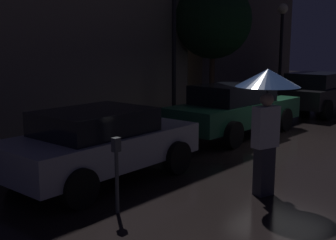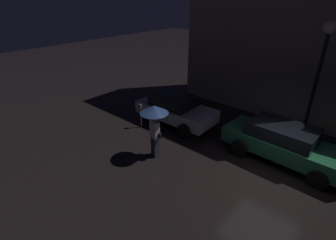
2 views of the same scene
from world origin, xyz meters
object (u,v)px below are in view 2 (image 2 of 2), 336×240
Objects in this scene: street_lamp_near at (323,54)px; parking_meter at (141,113)px; parked_car_silver at (175,109)px; parked_car_green at (284,143)px; pedestrian_with_umbrella at (154,117)px.

parking_meter is at bearing -146.69° from street_lamp_near.
parked_car_silver is 0.79× the size of street_lamp_near.
parking_meter is (-0.93, -1.49, 0.01)m from parked_car_silver.
parking_meter is (-6.19, -1.71, -0.04)m from parked_car_green.
parked_car_silver is at bearing -47.48° from pedestrian_with_umbrella.
parked_car_green is at bearing -91.94° from street_lamp_near.
pedestrian_with_umbrella is (-3.96, -3.06, 0.94)m from parked_car_green.
parking_meter is 0.24× the size of street_lamp_near.
parked_car_green is 6.43m from parking_meter.
parked_car_green is 3.87m from street_lamp_near.
parking_meter is at bearing -123.04° from parked_car_silver.
street_lamp_near is at bearing 90.24° from parked_car_green.
parked_car_green is at bearing 15.46° from parking_meter.
parked_car_green is 0.93× the size of street_lamp_near.
parked_car_green is (5.27, 0.22, 0.05)m from parked_car_silver.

